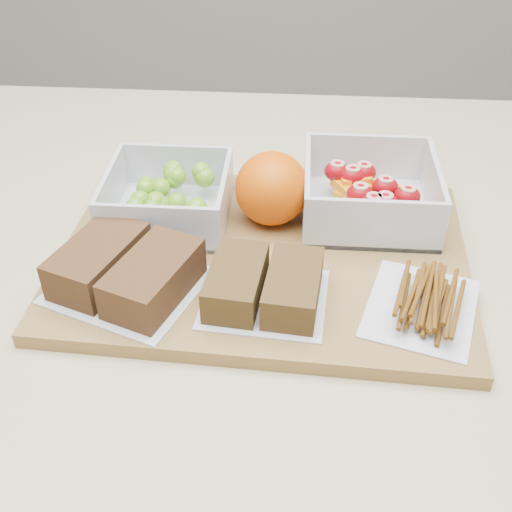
% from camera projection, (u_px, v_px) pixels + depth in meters
% --- Properties ---
extents(counter, '(1.20, 0.90, 0.90)m').
position_uv_depth(counter, '(246.00, 508.00, 0.94)').
color(counter, beige).
rests_on(counter, ground).
extents(cutting_board, '(0.43, 0.32, 0.02)m').
position_uv_depth(cutting_board, '(263.00, 257.00, 0.67)').
color(cutting_board, olive).
rests_on(cutting_board, counter).
extents(grape_container, '(0.13, 0.13, 0.06)m').
position_uv_depth(grape_container, '(170.00, 198.00, 0.71)').
color(grape_container, silver).
rests_on(grape_container, cutting_board).
extents(fruit_container, '(0.14, 0.14, 0.06)m').
position_uv_depth(fruit_container, '(368.00, 195.00, 0.71)').
color(fruit_container, silver).
rests_on(fruit_container, cutting_board).
extents(orange, '(0.08, 0.08, 0.08)m').
position_uv_depth(orange, '(272.00, 189.00, 0.69)').
color(orange, '#E45805').
rests_on(orange, cutting_board).
extents(sandwich_bag_left, '(0.17, 0.16, 0.04)m').
position_uv_depth(sandwich_bag_left, '(126.00, 270.00, 0.61)').
color(sandwich_bag_left, silver).
rests_on(sandwich_bag_left, cutting_board).
extents(sandwich_bag_center, '(0.12, 0.11, 0.04)m').
position_uv_depth(sandwich_bag_center, '(265.00, 286.00, 0.60)').
color(sandwich_bag_center, silver).
rests_on(sandwich_bag_center, cutting_board).
extents(pretzel_bag, '(0.13, 0.14, 0.03)m').
position_uv_depth(pretzel_bag, '(423.00, 299.00, 0.59)').
color(pretzel_bag, silver).
rests_on(pretzel_bag, cutting_board).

